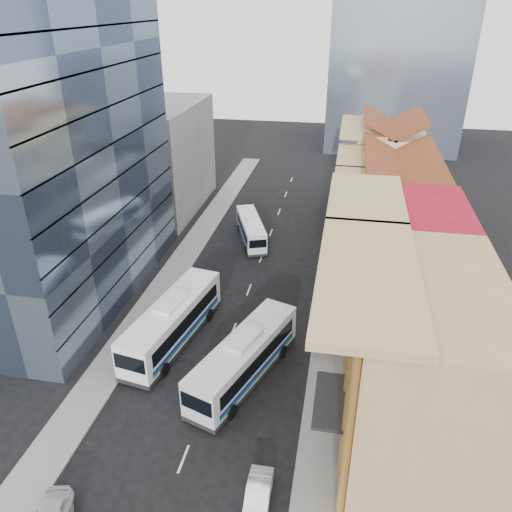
% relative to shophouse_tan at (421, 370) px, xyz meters
% --- Properties ---
extents(ground, '(200.00, 200.00, 0.00)m').
position_rel_shophouse_tan_xyz_m(ground, '(-14.00, -5.00, -6.00)').
color(ground, black).
rests_on(ground, ground).
extents(sidewalk_right, '(3.00, 90.00, 0.15)m').
position_rel_shophouse_tan_xyz_m(sidewalk_right, '(-5.50, 17.00, -5.92)').
color(sidewalk_right, slate).
rests_on(sidewalk_right, ground).
extents(sidewalk_left, '(3.00, 90.00, 0.15)m').
position_rel_shophouse_tan_xyz_m(sidewalk_left, '(-22.50, 17.00, -5.92)').
color(sidewalk_left, slate).
rests_on(sidewalk_left, ground).
extents(shophouse_tan, '(8.00, 14.00, 12.00)m').
position_rel_shophouse_tan_xyz_m(shophouse_tan, '(0.00, 0.00, 0.00)').
color(shophouse_tan, tan).
rests_on(shophouse_tan, ground).
extents(shophouse_red, '(8.00, 10.00, 12.00)m').
position_rel_shophouse_tan_xyz_m(shophouse_red, '(0.00, 12.00, 0.00)').
color(shophouse_red, '#B01327').
rests_on(shophouse_red, ground).
extents(shophouse_cream_near, '(8.00, 9.00, 10.00)m').
position_rel_shophouse_tan_xyz_m(shophouse_cream_near, '(0.00, 21.50, -1.00)').
color(shophouse_cream_near, silver).
rests_on(shophouse_cream_near, ground).
extents(shophouse_cream_mid, '(8.00, 9.00, 10.00)m').
position_rel_shophouse_tan_xyz_m(shophouse_cream_mid, '(0.00, 30.50, -1.00)').
color(shophouse_cream_mid, silver).
rests_on(shophouse_cream_mid, ground).
extents(shophouse_cream_far, '(8.00, 12.00, 11.00)m').
position_rel_shophouse_tan_xyz_m(shophouse_cream_far, '(0.00, 41.00, -0.50)').
color(shophouse_cream_far, silver).
rests_on(shophouse_cream_far, ground).
extents(office_tower, '(12.00, 26.00, 30.00)m').
position_rel_shophouse_tan_xyz_m(office_tower, '(-31.00, 14.00, 9.00)').
color(office_tower, '#415068').
rests_on(office_tower, ground).
extents(office_block_far, '(10.00, 18.00, 14.00)m').
position_rel_shophouse_tan_xyz_m(office_block_far, '(-30.00, 37.00, 1.00)').
color(office_block_far, gray).
rests_on(office_block_far, ground).
extents(bus_left_near, '(5.15, 13.03, 4.07)m').
position_rel_shophouse_tan_xyz_m(bus_left_near, '(-18.55, 7.59, -3.96)').
color(bus_left_near, white).
rests_on(bus_left_near, ground).
extents(bus_left_far, '(5.42, 9.77, 3.07)m').
position_rel_shophouse_tan_xyz_m(bus_left_far, '(-16.00, 28.30, -4.46)').
color(bus_left_far, white).
rests_on(bus_left_far, ground).
extents(bus_right, '(6.71, 12.38, 3.89)m').
position_rel_shophouse_tan_xyz_m(bus_right, '(-11.77, 4.13, -4.06)').
color(bus_right, silver).
rests_on(bus_right, ground).
extents(sedan_right, '(1.49, 3.95, 1.29)m').
position_rel_shophouse_tan_xyz_m(sedan_right, '(-8.82, -6.26, -5.35)').
color(sedan_right, white).
rests_on(sedan_right, ground).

